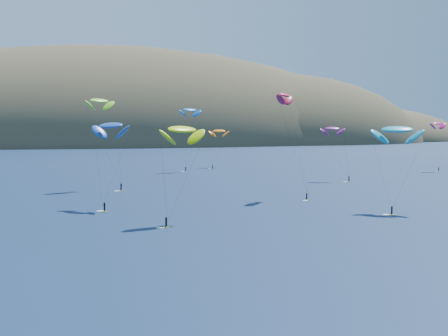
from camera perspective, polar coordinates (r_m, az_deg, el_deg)
ground at (r=62.57m, az=12.93°, el=-13.55°), size 2800.00×2800.00×0.00m
island at (r=619.39m, az=-8.62°, el=1.33°), size 730.00×300.00×210.00m
kitesurfer_2 at (r=119.65m, az=-3.86°, el=3.53°), size 10.59×11.00×20.38m
kitesurfer_3 at (r=183.68m, az=-11.32°, el=6.04°), size 10.99×13.09×27.93m
kitesurfer_4 at (r=247.17m, az=-3.14°, el=5.32°), size 9.98×7.01×26.69m
kitesurfer_5 at (r=139.53m, az=15.56°, el=3.41°), size 11.40×11.74×20.46m
kitesurfer_6 at (r=208.63m, az=9.89°, el=3.57°), size 8.26×10.65×19.26m
kitesurfer_8 at (r=262.68m, az=18.96°, el=3.88°), size 8.38×7.69×21.02m
kitesurfer_9 at (r=158.95m, az=5.55°, el=6.64°), size 8.18×12.36×28.29m
kitesurfer_10 at (r=142.16m, az=-10.31°, el=3.84°), size 10.14×13.27×21.12m
kitesurfer_11 at (r=268.64m, az=-0.47°, el=3.40°), size 10.94×15.01×17.93m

